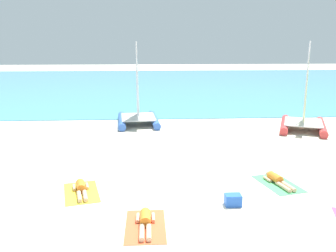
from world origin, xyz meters
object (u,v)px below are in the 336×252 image
(sunbather_leftmost, at_px, (81,188))
(towel_center_right, at_px, (278,184))
(towel_center_left, at_px, (145,226))
(sailboat_red, at_px, (304,117))
(sailboat_blue, at_px, (138,112))
(sunbather_center_left, at_px, (145,221))
(cooler_box, at_px, (233,200))
(towel_leftmost, at_px, (81,192))
(sunbather_center_right, at_px, (277,180))

(sunbather_leftmost, relative_size, towel_center_right, 0.82)
(towel_center_left, bearing_deg, sailboat_red, 49.49)
(sailboat_blue, height_order, towel_center_left, sailboat_blue)
(sailboat_blue, distance_m, sailboat_red, 9.69)
(sunbather_center_left, xyz_separation_m, towel_center_right, (4.72, 2.67, -0.13))
(towel_center_left, xyz_separation_m, cooler_box, (2.70, 1.14, 0.17))
(sunbather_leftmost, xyz_separation_m, sunbather_center_left, (2.18, -2.37, 0.00))
(sunbather_center_left, bearing_deg, sunbather_leftmost, 132.72)
(towel_leftmost, bearing_deg, cooler_box, -14.25)
(sailboat_red, xyz_separation_m, towel_center_left, (-8.99, -10.52, -0.74))
(sailboat_red, relative_size, sunbather_leftmost, 3.21)
(sunbather_leftmost, distance_m, sunbather_center_left, 3.22)
(sailboat_blue, bearing_deg, towel_center_left, -92.09)
(sailboat_red, bearing_deg, sunbather_leftmost, -121.64)
(sailboat_red, distance_m, sunbather_center_right, 8.84)
(towel_center_left, height_order, towel_center_right, same)
(sailboat_red, xyz_separation_m, cooler_box, (-6.28, -9.38, -0.56))
(towel_center_left, bearing_deg, towel_center_right, 30.17)
(towel_center_right, bearing_deg, towel_leftmost, -176.93)
(sailboat_blue, distance_m, towel_center_left, 12.56)
(sailboat_red, bearing_deg, sunbather_center_left, -108.22)
(sailboat_red, relative_size, cooler_box, 9.99)
(towel_leftmost, xyz_separation_m, towel_center_right, (6.88, 0.37, 0.00))
(sailboat_blue, relative_size, sunbather_leftmost, 3.19)
(sunbather_center_right, bearing_deg, towel_leftmost, 169.98)
(sunbather_leftmost, height_order, towel_center_left, sunbather_leftmost)
(towel_center_left, height_order, sunbather_center_right, sunbather_center_right)
(sailboat_red, distance_m, towel_center_left, 13.85)
(sailboat_red, height_order, sunbather_leftmost, sailboat_red)
(towel_leftmost, xyz_separation_m, sunbather_center_right, (6.86, 0.43, 0.13))
(sunbather_center_right, bearing_deg, sunbather_leftmost, 169.43)
(towel_leftmost, relative_size, sunbather_center_left, 1.22)
(sunbather_center_left, bearing_deg, towel_center_left, -90.00)
(towel_leftmost, relative_size, sunbather_center_right, 1.22)
(towel_leftmost, distance_m, towel_center_left, 3.21)
(sailboat_red, relative_size, towel_leftmost, 2.63)
(sailboat_red, relative_size, sunbather_center_right, 3.21)
(towel_leftmost, distance_m, towel_center_right, 6.89)
(sailboat_red, distance_m, towel_center_right, 8.90)
(sunbather_center_right, distance_m, cooler_box, 2.60)
(towel_center_right, xyz_separation_m, cooler_box, (-2.01, -1.60, 0.17))
(towel_center_left, distance_m, sunbather_center_right, 5.47)
(cooler_box, bearing_deg, towel_center_right, 38.53)
(towel_leftmost, relative_size, towel_center_left, 1.00)
(towel_center_left, relative_size, sunbather_center_right, 1.22)
(sunbather_center_left, bearing_deg, sunbather_center_right, 30.38)
(sailboat_blue, distance_m, towel_leftmost, 10.32)
(towel_center_right, bearing_deg, cooler_box, -141.47)
(towel_center_left, relative_size, towel_center_right, 1.00)
(sunbather_leftmost, distance_m, towel_center_left, 3.27)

